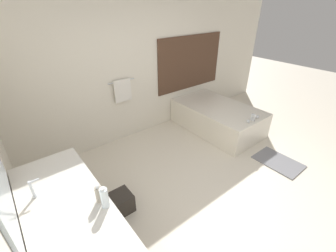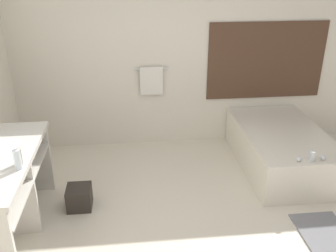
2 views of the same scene
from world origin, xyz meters
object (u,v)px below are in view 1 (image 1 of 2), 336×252
(soap_dispenser, at_px, (99,194))
(waste_bin, at_px, (121,202))
(bathtub, at_px, (217,116))
(water_bottle_1, at_px, (105,198))

(soap_dispenser, relative_size, waste_bin, 0.67)
(bathtub, xyz_separation_m, water_bottle_1, (-2.95, -1.26, 0.70))
(bathtub, height_order, soap_dispenser, soap_dispenser)
(bathtub, distance_m, water_bottle_1, 3.29)
(bathtub, bearing_deg, water_bottle_1, -156.83)
(water_bottle_1, xyz_separation_m, waste_bin, (0.38, 0.61, -0.85))
(bathtub, bearing_deg, waste_bin, -165.72)
(waste_bin, bearing_deg, bathtub, 14.28)
(water_bottle_1, distance_m, waste_bin, 1.12)
(soap_dispenser, distance_m, waste_bin, 1.06)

